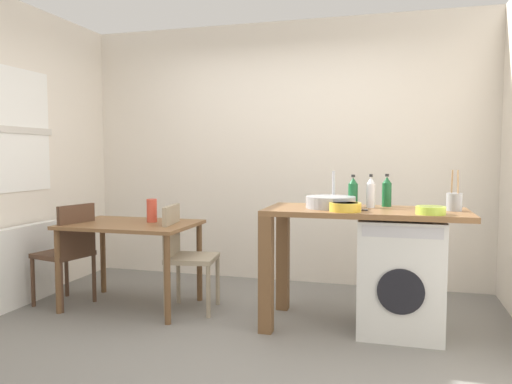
{
  "coord_description": "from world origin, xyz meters",
  "views": [
    {
      "loc": [
        1.13,
        -3.3,
        1.32
      ],
      "look_at": [
        0.08,
        0.45,
        1.03
      ],
      "focal_mm": 34.33,
      "sensor_mm": 36.0,
      "label": 1
    }
  ],
  "objects_px": {
    "washing_machine": "(400,275)",
    "utensil_crock": "(454,201)",
    "bottle_clear_small": "(387,192)",
    "dining_table": "(131,234)",
    "chair_opposite": "(184,251)",
    "bottle_tall_green": "(353,192)",
    "bottle_squat_brown": "(371,193)",
    "mixing_bowl": "(345,207)",
    "vase": "(152,210)",
    "colander": "(431,210)",
    "chair_person_seat": "(69,249)"
  },
  "relations": [
    {
      "from": "bottle_squat_brown",
      "to": "utensil_crock",
      "type": "bearing_deg",
      "value": -6.23
    },
    {
      "from": "dining_table",
      "to": "mixing_bowl",
      "type": "distance_m",
      "value": 1.89
    },
    {
      "from": "dining_table",
      "to": "chair_opposite",
      "type": "height_order",
      "value": "chair_opposite"
    },
    {
      "from": "chair_person_seat",
      "to": "bottle_tall_green",
      "type": "xyz_separation_m",
      "value": [
        2.43,
        0.25,
        0.53
      ]
    },
    {
      "from": "chair_opposite",
      "to": "bottle_clear_small",
      "type": "distance_m",
      "value": 1.75
    },
    {
      "from": "bottle_squat_brown",
      "to": "colander",
      "type": "bearing_deg",
      "value": -38.76
    },
    {
      "from": "washing_machine",
      "to": "bottle_squat_brown",
      "type": "distance_m",
      "value": 0.66
    },
    {
      "from": "bottle_tall_green",
      "to": "bottle_squat_brown",
      "type": "xyz_separation_m",
      "value": [
        0.14,
        -0.02,
        0.0
      ]
    },
    {
      "from": "mixing_bowl",
      "to": "vase",
      "type": "relative_size",
      "value": 1.13
    },
    {
      "from": "dining_table",
      "to": "colander",
      "type": "bearing_deg",
      "value": -5.24
    },
    {
      "from": "utensil_crock",
      "to": "bottle_squat_brown",
      "type": "bearing_deg",
      "value": 173.77
    },
    {
      "from": "washing_machine",
      "to": "mixing_bowl",
      "type": "relative_size",
      "value": 3.73
    },
    {
      "from": "bottle_tall_green",
      "to": "utensil_crock",
      "type": "bearing_deg",
      "value": -6.74
    },
    {
      "from": "chair_opposite",
      "to": "vase",
      "type": "xyz_separation_m",
      "value": [
        -0.33,
        0.06,
        0.33
      ]
    },
    {
      "from": "dining_table",
      "to": "bottle_clear_small",
      "type": "xyz_separation_m",
      "value": [
        2.14,
        0.23,
        0.39
      ]
    },
    {
      "from": "washing_machine",
      "to": "vase",
      "type": "xyz_separation_m",
      "value": [
        -2.1,
        0.11,
        0.41
      ]
    },
    {
      "from": "bottle_clear_small",
      "to": "utensil_crock",
      "type": "bearing_deg",
      "value": -20.77
    },
    {
      "from": "chair_opposite",
      "to": "utensil_crock",
      "type": "height_order",
      "value": "utensil_crock"
    },
    {
      "from": "washing_machine",
      "to": "utensil_crock",
      "type": "xyz_separation_m",
      "value": [
        0.37,
        0.05,
        0.56
      ]
    },
    {
      "from": "washing_machine",
      "to": "bottle_clear_small",
      "type": "distance_m",
      "value": 0.66
    },
    {
      "from": "colander",
      "to": "bottle_tall_green",
      "type": "bearing_deg",
      "value": 147.25
    },
    {
      "from": "bottle_squat_brown",
      "to": "mixing_bowl",
      "type": "relative_size",
      "value": 1.12
    },
    {
      "from": "chair_opposite",
      "to": "washing_machine",
      "type": "bearing_deg",
      "value": 80.63
    },
    {
      "from": "chair_person_seat",
      "to": "utensil_crock",
      "type": "distance_m",
      "value": 3.21
    },
    {
      "from": "chair_person_seat",
      "to": "utensil_crock",
      "type": "bearing_deg",
      "value": -73.93
    },
    {
      "from": "dining_table",
      "to": "chair_opposite",
      "type": "bearing_deg",
      "value": 4.77
    },
    {
      "from": "dining_table",
      "to": "bottle_squat_brown",
      "type": "relative_size",
      "value": 4.24
    },
    {
      "from": "chair_opposite",
      "to": "mixing_bowl",
      "type": "bearing_deg",
      "value": 72.09
    },
    {
      "from": "chair_opposite",
      "to": "bottle_tall_green",
      "type": "bearing_deg",
      "value": 85.91
    },
    {
      "from": "washing_machine",
      "to": "utensil_crock",
      "type": "relative_size",
      "value": 2.87
    },
    {
      "from": "dining_table",
      "to": "colander",
      "type": "height_order",
      "value": "colander"
    },
    {
      "from": "bottle_squat_brown",
      "to": "colander",
      "type": "distance_m",
      "value": 0.54
    },
    {
      "from": "vase",
      "to": "colander",
      "type": "bearing_deg",
      "value": -8.06
    },
    {
      "from": "bottle_tall_green",
      "to": "mixing_bowl",
      "type": "distance_m",
      "value": 0.35
    },
    {
      "from": "chair_opposite",
      "to": "utensil_crock",
      "type": "relative_size",
      "value": 3.0
    },
    {
      "from": "vase",
      "to": "utensil_crock",
      "type": "bearing_deg",
      "value": -1.25
    },
    {
      "from": "utensil_crock",
      "to": "colander",
      "type": "xyz_separation_m",
      "value": [
        -0.18,
        -0.27,
        -0.04
      ]
    },
    {
      "from": "chair_person_seat",
      "to": "bottle_tall_green",
      "type": "relative_size",
      "value": 3.55
    },
    {
      "from": "colander",
      "to": "mixing_bowl",
      "type": "bearing_deg",
      "value": 178.03
    },
    {
      "from": "chair_opposite",
      "to": "colander",
      "type": "distance_m",
      "value": 2.03
    },
    {
      "from": "chair_person_seat",
      "to": "colander",
      "type": "distance_m",
      "value": 3.02
    },
    {
      "from": "bottle_clear_small",
      "to": "colander",
      "type": "distance_m",
      "value": 0.55
    },
    {
      "from": "utensil_crock",
      "to": "colander",
      "type": "bearing_deg",
      "value": -123.7
    },
    {
      "from": "bottle_squat_brown",
      "to": "utensil_crock",
      "type": "relative_size",
      "value": 0.87
    },
    {
      "from": "chair_person_seat",
      "to": "washing_machine",
      "type": "relative_size",
      "value": 1.05
    },
    {
      "from": "dining_table",
      "to": "chair_person_seat",
      "type": "relative_size",
      "value": 1.22
    },
    {
      "from": "mixing_bowl",
      "to": "colander",
      "type": "bearing_deg",
      "value": -1.97
    },
    {
      "from": "bottle_tall_green",
      "to": "utensil_crock",
      "type": "xyz_separation_m",
      "value": [
        0.73,
        -0.09,
        -0.04
      ]
    },
    {
      "from": "mixing_bowl",
      "to": "bottle_tall_green",
      "type": "bearing_deg",
      "value": 85.23
    },
    {
      "from": "chair_opposite",
      "to": "colander",
      "type": "relative_size",
      "value": 4.5
    }
  ]
}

